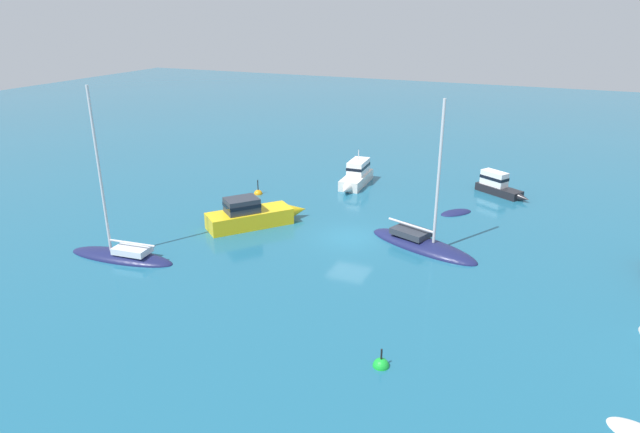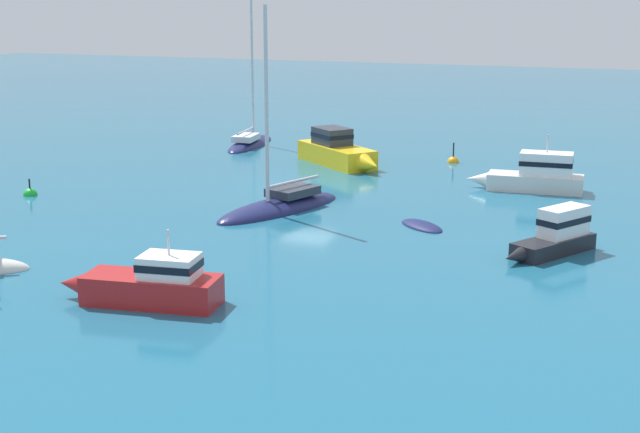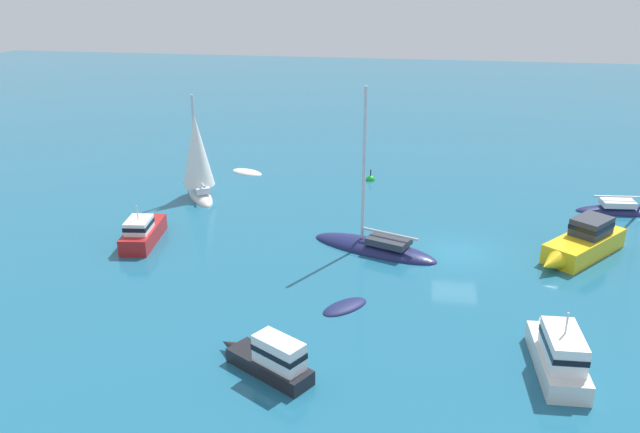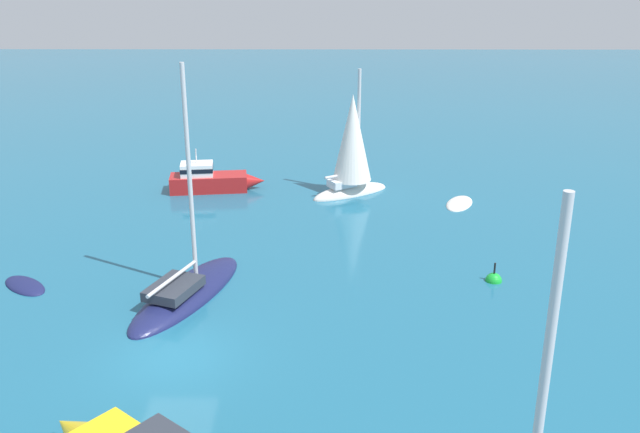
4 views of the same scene
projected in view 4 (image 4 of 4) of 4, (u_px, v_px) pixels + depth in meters
ground_plane at (174, 357)px, 24.04m from camera, size 160.00×160.00×0.00m
rib at (459, 204)px, 38.59m from camera, size 2.99×2.28×0.42m
launch at (211, 179)px, 40.54m from camera, size 2.08×5.48×2.48m
yacht at (352, 151)px, 39.38m from camera, size 3.67×4.82×7.52m
skiff at (25, 286)px, 29.12m from camera, size 2.52×2.65×0.43m
yacht_1 at (186, 293)px, 28.30m from camera, size 7.80×4.70×9.65m
mooring_buoy at (494, 281)px, 29.60m from camera, size 0.69×0.69×1.16m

